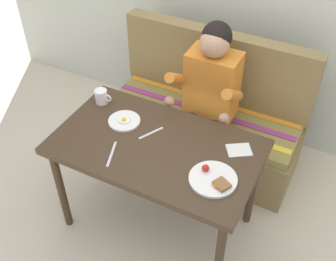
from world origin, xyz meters
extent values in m
plane|color=beige|center=(0.00, 0.00, 0.00)|extent=(8.00, 8.00, 0.00)
cube|color=#3D2C1C|center=(0.00, 0.00, 0.71)|extent=(1.20, 0.70, 0.04)
cylinder|color=#3D2C1C|center=(-0.54, -0.29, 0.34)|extent=(0.05, 0.05, 0.69)
cylinder|color=#3D2C1C|center=(0.54, -0.29, 0.34)|extent=(0.05, 0.05, 0.69)
cylinder|color=#3D2C1C|center=(-0.54, 0.29, 0.34)|extent=(0.05, 0.05, 0.69)
cylinder|color=#3D2C1C|center=(0.54, 0.29, 0.34)|extent=(0.05, 0.05, 0.69)
cube|color=olive|center=(0.00, 0.72, 0.20)|extent=(1.44, 0.56, 0.40)
cube|color=olive|center=(0.00, 0.72, 0.43)|extent=(1.40, 0.52, 0.06)
cube|color=olive|center=(0.00, 0.94, 0.73)|extent=(1.44, 0.12, 0.54)
cube|color=yellow|center=(0.00, 0.58, 0.46)|extent=(1.38, 0.05, 0.01)
cube|color=#93387A|center=(0.00, 0.72, 0.46)|extent=(1.38, 0.05, 0.01)
cube|color=orange|center=(0.00, 0.86, 0.46)|extent=(1.38, 0.05, 0.01)
cube|color=orange|center=(0.07, 0.66, 0.76)|extent=(0.34, 0.22, 0.48)
sphere|color=tan|center=(0.07, 0.64, 1.09)|extent=(0.19, 0.19, 0.19)
sphere|color=black|center=(0.07, 0.67, 1.12)|extent=(0.19, 0.19, 0.19)
cylinder|color=orange|center=(-0.12, 0.52, 0.83)|extent=(0.07, 0.29, 0.23)
cylinder|color=orange|center=(0.26, 0.52, 0.83)|extent=(0.07, 0.29, 0.23)
sphere|color=tan|center=(-0.12, 0.40, 0.73)|extent=(0.07, 0.07, 0.07)
sphere|color=tan|center=(0.26, 0.40, 0.73)|extent=(0.07, 0.07, 0.07)
cylinder|color=#232333|center=(-0.01, 0.49, 0.52)|extent=(0.09, 0.34, 0.09)
cylinder|color=#232333|center=(-0.01, 0.32, 0.26)|extent=(0.08, 0.08, 0.52)
cube|color=black|center=(-0.01, 0.26, 0.03)|extent=(0.09, 0.20, 0.05)
cylinder|color=#232333|center=(0.16, 0.49, 0.52)|extent=(0.09, 0.34, 0.09)
cylinder|color=#232333|center=(0.16, 0.32, 0.26)|extent=(0.08, 0.08, 0.52)
cube|color=black|center=(0.16, 0.26, 0.03)|extent=(0.09, 0.20, 0.05)
cylinder|color=white|center=(0.40, -0.10, 0.74)|extent=(0.26, 0.26, 0.02)
cube|color=brown|center=(0.46, -0.13, 0.76)|extent=(0.10, 0.10, 0.02)
sphere|color=red|center=(0.34, -0.07, 0.76)|extent=(0.04, 0.04, 0.04)
ellipsoid|color=#CC6623|center=(0.44, -0.14, 0.76)|extent=(0.06, 0.05, 0.02)
cylinder|color=white|center=(-0.27, 0.09, 0.74)|extent=(0.20, 0.20, 0.01)
ellipsoid|color=white|center=(-0.27, 0.09, 0.75)|extent=(0.09, 0.08, 0.01)
sphere|color=yellow|center=(-0.26, 0.08, 0.76)|extent=(0.03, 0.03, 0.03)
cylinder|color=white|center=(-0.50, 0.19, 0.78)|extent=(0.08, 0.08, 0.09)
cylinder|color=brown|center=(-0.50, 0.19, 0.82)|extent=(0.07, 0.07, 0.01)
torus|color=white|center=(-0.45, 0.19, 0.78)|extent=(0.05, 0.01, 0.05)
cube|color=silver|center=(0.44, 0.17, 0.73)|extent=(0.17, 0.16, 0.01)
cube|color=silver|center=(-0.07, 0.07, 0.73)|extent=(0.09, 0.16, 0.00)
cube|color=silver|center=(-0.19, -0.18, 0.73)|extent=(0.08, 0.19, 0.00)
camera|label=1|loc=(0.86, -1.52, 2.38)|focal=44.55mm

